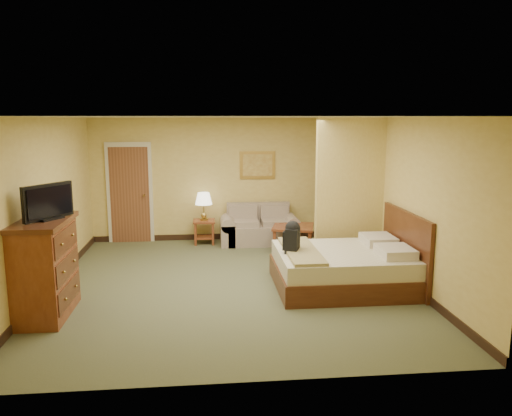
{
  "coord_description": "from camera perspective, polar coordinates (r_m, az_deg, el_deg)",
  "views": [
    {
      "loc": [
        -0.36,
        -7.55,
        2.58
      ],
      "look_at": [
        0.46,
        0.6,
        1.1
      ],
      "focal_mm": 35.0,
      "sensor_mm": 36.0,
      "label": 1
    }
  ],
  "objects": [
    {
      "name": "backpack",
      "position": [
        7.56,
        4.19,
        -3.19
      ],
      "size": [
        0.28,
        0.33,
        0.49
      ],
      "rotation": [
        0.0,
        0.0,
        -0.36
      ],
      "color": "black",
      "rests_on": "bed"
    },
    {
      "name": "baseboard",
      "position": [
        10.84,
        -3.71,
        -3.25
      ],
      "size": [
        5.5,
        0.02,
        0.12
      ],
      "primitive_type": "cube",
      "color": "black",
      "rests_on": "floor"
    },
    {
      "name": "side_table",
      "position": [
        10.44,
        -5.95,
        -2.31
      ],
      "size": [
        0.45,
        0.45,
        0.49
      ],
      "color": "maroon",
      "rests_on": "floor"
    },
    {
      "name": "left_wall",
      "position": [
        8.02,
        -23.02,
        0.21
      ],
      "size": [
        0.02,
        6.0,
        2.6
      ],
      "primitive_type": "cube",
      "color": "#D1B459",
      "rests_on": "floor"
    },
    {
      "name": "back_wall",
      "position": [
        10.63,
        -3.79,
        3.28
      ],
      "size": [
        5.5,
        0.02,
        2.6
      ],
      "primitive_type": "cube",
      "color": "#D1B459",
      "rests_on": "floor"
    },
    {
      "name": "partition",
      "position": [
        8.93,
        10.63,
        1.8
      ],
      "size": [
        1.2,
        0.15,
        2.6
      ],
      "primitive_type": "cube",
      "color": "#D1B459",
      "rests_on": "floor"
    },
    {
      "name": "floor",
      "position": [
        7.98,
        -2.9,
        -8.65
      ],
      "size": [
        6.0,
        6.0,
        0.0
      ],
      "primitive_type": "plane",
      "color": "#515537",
      "rests_on": "ground"
    },
    {
      "name": "ceiling",
      "position": [
        7.55,
        -3.08,
        10.35
      ],
      "size": [
        6.0,
        6.0,
        0.0
      ],
      "primitive_type": "plane",
      "rotation": [
        3.14,
        0.0,
        0.0
      ],
      "color": "white",
      "rests_on": "back_wall"
    },
    {
      "name": "dresser",
      "position": [
        7.11,
        -22.96,
        -6.32
      ],
      "size": [
        0.64,
        1.22,
        1.3
      ],
      "color": "maroon",
      "rests_on": "floor"
    },
    {
      "name": "door",
      "position": [
        10.74,
        -14.22,
        1.62
      ],
      "size": [
        0.94,
        0.16,
        2.1
      ],
      "color": "beige",
      "rests_on": "floor"
    },
    {
      "name": "tv",
      "position": [
        6.9,
        -22.66,
        0.55
      ],
      "size": [
        0.46,
        0.67,
        0.46
      ],
      "rotation": [
        0.0,
        0.0,
        -0.57
      ],
      "color": "black",
      "rests_on": "dresser"
    },
    {
      "name": "wall_picture",
      "position": [
        10.62,
        0.17,
        4.93
      ],
      "size": [
        0.75,
        0.04,
        0.59
      ],
      "color": "#B78E3F",
      "rests_on": "back_wall"
    },
    {
      "name": "bed",
      "position": [
        7.89,
        10.56,
        -6.62
      ],
      "size": [
        2.13,
        1.81,
        1.17
      ],
      "color": "#431E0F",
      "rests_on": "floor"
    },
    {
      "name": "loveseat",
      "position": [
        10.44,
        0.39,
        -2.59
      ],
      "size": [
        1.62,
        0.75,
        0.82
      ],
      "color": "gray",
      "rests_on": "floor"
    },
    {
      "name": "table_lamp",
      "position": [
        10.33,
        -6.01,
        0.99
      ],
      "size": [
        0.35,
        0.35,
        0.58
      ],
      "color": "#A2853B",
      "rests_on": "side_table"
    },
    {
      "name": "coffee_table",
      "position": [
        9.85,
        4.27,
        -2.83
      ],
      "size": [
        0.94,
        0.94,
        0.5
      ],
      "rotation": [
        0.0,
        0.0,
        -0.24
      ],
      "color": "maroon",
      "rests_on": "floor"
    },
    {
      "name": "right_wall",
      "position": [
        8.26,
        16.43,
        0.88
      ],
      "size": [
        0.02,
        6.0,
        2.6
      ],
      "primitive_type": "cube",
      "color": "#D1B459",
      "rests_on": "floor"
    }
  ]
}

